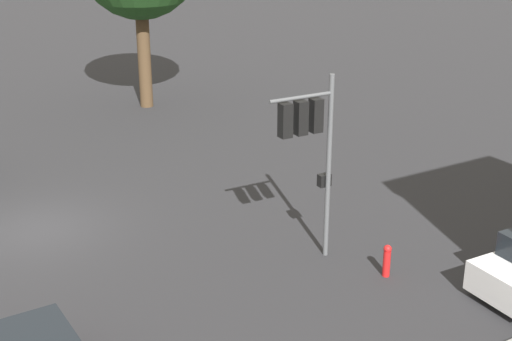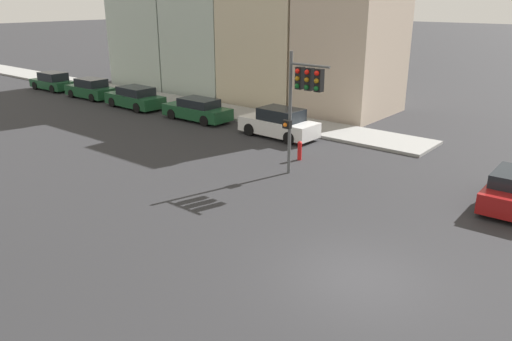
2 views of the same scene
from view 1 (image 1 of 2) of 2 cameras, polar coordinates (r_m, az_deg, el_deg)
ground_plane at (r=22.97m, az=-16.95°, el=-4.48°), size 300.00×300.00×0.00m
traffic_signal at (r=18.80m, az=4.20°, el=3.02°), size 0.55×2.05×5.25m
fire_hydrant at (r=19.48m, az=10.43°, el=-7.03°), size 0.22×0.22×0.92m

